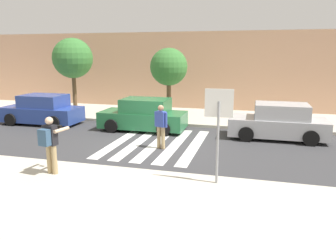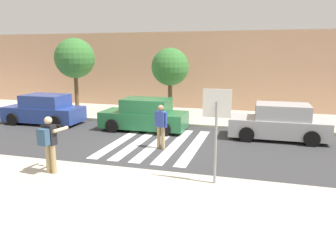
% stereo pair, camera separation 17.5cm
% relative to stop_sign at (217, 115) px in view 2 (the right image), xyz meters
% --- Properties ---
extents(ground_plane, '(120.00, 120.00, 0.00)m').
position_rel_stop_sign_xyz_m(ground_plane, '(-2.95, 3.71, -2.05)').
color(ground_plane, '#38383A').
extents(sidewalk_near, '(60.00, 6.00, 0.14)m').
position_rel_stop_sign_xyz_m(sidewalk_near, '(-2.95, -2.49, -1.98)').
color(sidewalk_near, beige).
rests_on(sidewalk_near, ground).
extents(sidewalk_far, '(60.00, 4.80, 0.14)m').
position_rel_stop_sign_xyz_m(sidewalk_far, '(-2.95, 9.71, -1.98)').
color(sidewalk_far, beige).
rests_on(sidewalk_far, ground).
extents(building_facade_far, '(56.00, 4.00, 5.01)m').
position_rel_stop_sign_xyz_m(building_facade_far, '(-2.95, 14.11, 0.45)').
color(building_facade_far, tan).
rests_on(building_facade_far, ground).
extents(crosswalk_stripe_0, '(0.44, 5.20, 0.01)m').
position_rel_stop_sign_xyz_m(crosswalk_stripe_0, '(-4.55, 3.91, -2.04)').
color(crosswalk_stripe_0, silver).
rests_on(crosswalk_stripe_0, ground).
extents(crosswalk_stripe_1, '(0.44, 5.20, 0.01)m').
position_rel_stop_sign_xyz_m(crosswalk_stripe_1, '(-3.75, 3.91, -2.04)').
color(crosswalk_stripe_1, silver).
rests_on(crosswalk_stripe_1, ground).
extents(crosswalk_stripe_2, '(0.44, 5.20, 0.01)m').
position_rel_stop_sign_xyz_m(crosswalk_stripe_2, '(-2.95, 3.91, -2.04)').
color(crosswalk_stripe_2, silver).
rests_on(crosswalk_stripe_2, ground).
extents(crosswalk_stripe_3, '(0.44, 5.20, 0.01)m').
position_rel_stop_sign_xyz_m(crosswalk_stripe_3, '(-2.15, 3.91, -2.04)').
color(crosswalk_stripe_3, silver).
rests_on(crosswalk_stripe_3, ground).
extents(crosswalk_stripe_4, '(0.44, 5.20, 0.01)m').
position_rel_stop_sign_xyz_m(crosswalk_stripe_4, '(-1.35, 3.91, -2.04)').
color(crosswalk_stripe_4, silver).
rests_on(crosswalk_stripe_4, ground).
extents(stop_sign, '(0.76, 0.08, 2.62)m').
position_rel_stop_sign_xyz_m(stop_sign, '(0.00, 0.00, 0.00)').
color(stop_sign, gray).
rests_on(stop_sign, sidewalk_near).
extents(photographer_with_backpack, '(0.66, 0.90, 1.72)m').
position_rel_stop_sign_xyz_m(photographer_with_backpack, '(-4.84, -0.58, -0.88)').
color(photographer_with_backpack, tan).
rests_on(photographer_with_backpack, sidewalk_near).
extents(pedestrian_crossing, '(0.56, 0.35, 1.72)m').
position_rel_stop_sign_xyz_m(pedestrian_crossing, '(-2.56, 3.25, -1.07)').
color(pedestrian_crossing, tan).
rests_on(pedestrian_crossing, ground).
extents(parked_car_blue, '(4.10, 1.92, 1.55)m').
position_rel_stop_sign_xyz_m(parked_car_blue, '(-9.85, 6.01, -1.32)').
color(parked_car_blue, '#284293').
rests_on(parked_car_blue, ground).
extents(parked_car_green, '(4.10, 1.92, 1.55)m').
position_rel_stop_sign_xyz_m(parked_car_green, '(-4.23, 6.01, -1.32)').
color(parked_car_green, '#236B3D').
rests_on(parked_car_green, ground).
extents(parked_car_silver, '(4.10, 1.92, 1.55)m').
position_rel_stop_sign_xyz_m(parked_car_silver, '(1.94, 6.01, -1.32)').
color(parked_car_silver, '#B7BABF').
rests_on(parked_car_silver, ground).
extents(street_tree_west, '(2.35, 2.35, 4.41)m').
position_rel_stop_sign_xyz_m(street_tree_west, '(-9.58, 8.79, 1.31)').
color(street_tree_west, brown).
rests_on(street_tree_west, sidewalk_far).
extents(street_tree_center, '(2.02, 2.02, 3.82)m').
position_rel_stop_sign_xyz_m(street_tree_center, '(-3.67, 8.59, 0.87)').
color(street_tree_center, brown).
rests_on(street_tree_center, sidewalk_far).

